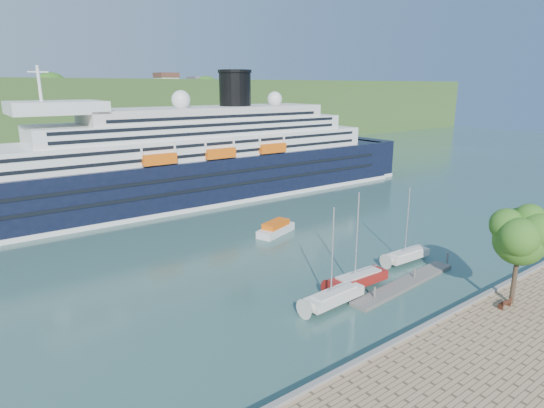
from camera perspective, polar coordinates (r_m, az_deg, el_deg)
The scene contains 11 objects.
ground at distance 46.71m, azimuth 20.33°, elevation -14.27°, with size 400.00×400.00×0.00m, color #30564E.
far_hillside at distance 169.79m, azimuth -25.71°, elevation 9.89°, with size 400.00×50.00×24.00m, color #2C5120.
quay_coping at distance 46.10m, azimuth 20.67°, elevation -13.09°, with size 220.00×0.50×0.30m, color slate.
cruise_ship at distance 87.92m, azimuth -11.13°, elevation 8.24°, with size 111.19×16.19×24.97m, color black, non-canonical shape.
park_bench at distance 50.32m, azimuth 27.17°, elevation -10.94°, with size 1.63×0.67×1.04m, color #4E2416, non-canonical shape.
promenade_tree at distance 49.75m, azimuth 28.51°, elevation -5.30°, with size 6.55×6.55×10.84m, color #30631A, non-canonical shape.
floating_pontoon at distance 54.21m, azimuth 16.33°, elevation -9.56°, with size 17.21×2.10×0.38m, color slate, non-canonical shape.
sailboat_white_near at distance 46.10m, azimuth 8.01°, elevation -6.94°, with size 7.78×2.16×10.05m, color silver, non-canonical shape.
sailboat_red at distance 50.36m, azimuth 11.02°, elevation -4.88°, with size 8.17×2.27×10.55m, color maroon, non-canonical shape.
sailboat_white_far at distance 59.58m, azimuth 16.87°, elevation -2.78°, with size 7.25×2.02×9.37m, color silver, non-canonical shape.
tender_launch at distance 68.95m, azimuth 0.48°, elevation -2.98°, with size 7.19×2.46×1.99m, color #EB5C0D, non-canonical shape.
Camera 1 is at (-35.72, -20.69, 21.87)m, focal length 30.00 mm.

